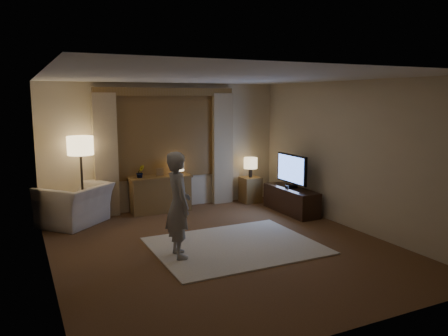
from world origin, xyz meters
TOP-DOWN VIEW (x-y plane):
  - room at (0.00, 0.50)m, footprint 5.04×5.54m
  - rug at (0.18, -0.03)m, footprint 2.50×2.00m
  - sideboard at (-0.22, 2.50)m, footprint 1.20×0.40m
  - picture_frame at (-0.22, 2.50)m, footprint 0.16×0.02m
  - plant at (-0.62, 2.50)m, footprint 0.17×0.13m
  - table_lamp_sideboard at (0.18, 2.50)m, footprint 0.22×0.22m
  - floor_lamp at (-1.74, 2.41)m, footprint 0.47×0.47m
  - armchair at (-1.90, 2.33)m, footprint 1.51×1.50m
  - side_table at (1.84, 2.45)m, footprint 0.40×0.40m
  - table_lamp_side at (1.84, 2.45)m, footprint 0.30×0.30m
  - tv_stand at (2.15, 1.31)m, footprint 0.45×1.40m
  - tv at (2.15, 1.31)m, footprint 0.23×0.95m
  - person at (-0.77, -0.09)m, footprint 0.40×0.58m

SIDE VIEW (x-z plane):
  - rug at x=0.18m, z-range 0.00..0.02m
  - tv_stand at x=2.15m, z-range 0.00..0.50m
  - side_table at x=1.84m, z-range 0.00..0.56m
  - sideboard at x=-0.22m, z-range 0.00..0.70m
  - armchair at x=-1.90m, z-range 0.00..0.74m
  - person at x=-0.77m, z-range 0.02..1.55m
  - picture_frame at x=-0.22m, z-range 0.70..0.90m
  - plant at x=-0.62m, z-range 0.70..1.00m
  - table_lamp_side at x=1.84m, z-range 0.65..1.09m
  - tv at x=2.15m, z-range 0.54..1.22m
  - table_lamp_sideboard at x=0.18m, z-range 0.75..1.05m
  - room at x=0.00m, z-range 0.01..2.65m
  - floor_lamp at x=-1.74m, z-range 0.55..2.16m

